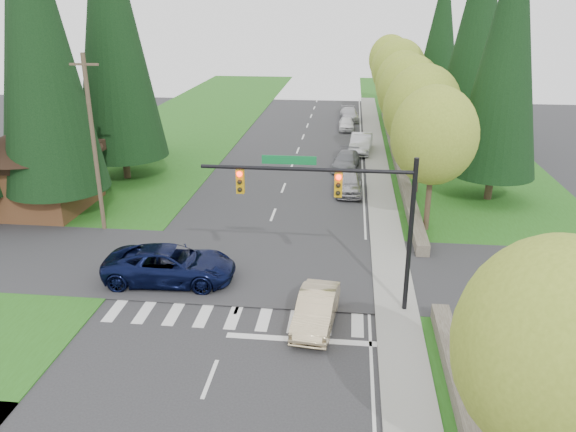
% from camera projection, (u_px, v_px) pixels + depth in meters
% --- Properties ---
extents(ground, '(120.00, 120.00, 0.00)m').
position_uv_depth(ground, '(217.00, 362.00, 20.74)').
color(ground, '#28282B').
rests_on(ground, ground).
extents(grass_east, '(14.00, 110.00, 0.06)m').
position_uv_depth(grass_east, '(472.00, 199.00, 37.96)').
color(grass_east, '#255717').
rests_on(grass_east, ground).
extents(grass_west, '(14.00, 110.00, 0.06)m').
position_uv_depth(grass_west, '(104.00, 186.00, 40.65)').
color(grass_west, '#255717').
rests_on(grass_west, ground).
extents(cross_street, '(120.00, 8.00, 0.10)m').
position_uv_depth(cross_street, '(253.00, 267.00, 28.17)').
color(cross_street, '#28282B').
rests_on(cross_street, ground).
extents(sidewalk_east, '(1.80, 80.00, 0.13)m').
position_uv_depth(sidewalk_east, '(380.00, 186.00, 40.44)').
color(sidewalk_east, gray).
rests_on(sidewalk_east, ground).
extents(curb_east, '(0.20, 80.00, 0.13)m').
position_uv_depth(curb_east, '(368.00, 186.00, 40.53)').
color(curb_east, gray).
rests_on(curb_east, ground).
extents(stone_wall_south, '(0.70, 14.00, 0.70)m').
position_uv_depth(stone_wall_south, '(472.00, 430.00, 16.94)').
color(stone_wall_south, '#4C4438').
rests_on(stone_wall_south, ground).
extents(stone_wall_north, '(0.70, 40.00, 0.70)m').
position_uv_depth(stone_wall_north, '(396.00, 155.00, 47.59)').
color(stone_wall_north, '#4C4438').
rests_on(stone_wall_north, ground).
extents(traffic_signal, '(8.70, 0.37, 6.80)m').
position_uv_depth(traffic_signal, '(342.00, 199.00, 22.69)').
color(traffic_signal, black).
rests_on(traffic_signal, ground).
extents(brown_building, '(8.40, 8.40, 5.40)m').
position_uv_depth(brown_building, '(34.00, 161.00, 35.11)').
color(brown_building, '#4C2D19').
rests_on(brown_building, ground).
extents(utility_pole, '(1.60, 0.24, 10.00)m').
position_uv_depth(utility_pole, '(94.00, 143.00, 31.04)').
color(utility_pole, '#473828').
rests_on(utility_pole, ground).
extents(decid_tree_0, '(4.80, 4.80, 8.37)m').
position_uv_depth(decid_tree_0, '(434.00, 136.00, 30.80)').
color(decid_tree_0, '#38281C').
rests_on(decid_tree_0, ground).
extents(decid_tree_1, '(5.20, 5.20, 8.80)m').
position_uv_depth(decid_tree_1, '(422.00, 110.00, 37.22)').
color(decid_tree_1, '#38281C').
rests_on(decid_tree_1, ground).
extents(decid_tree_2, '(5.00, 5.00, 8.82)m').
position_uv_depth(decid_tree_2, '(410.00, 92.00, 43.70)').
color(decid_tree_2, '#38281C').
rests_on(decid_tree_2, ground).
extents(decid_tree_3, '(5.00, 5.00, 8.55)m').
position_uv_depth(decid_tree_3, '(403.00, 83.00, 50.29)').
color(decid_tree_3, '#38281C').
rests_on(decid_tree_3, ground).
extents(decid_tree_4, '(5.40, 5.40, 9.18)m').
position_uv_depth(decid_tree_4, '(399.00, 70.00, 56.64)').
color(decid_tree_4, '#38281C').
rests_on(decid_tree_4, ground).
extents(decid_tree_5, '(4.80, 4.80, 8.30)m').
position_uv_depth(decid_tree_5, '(392.00, 68.00, 63.35)').
color(decid_tree_5, '#38281C').
rests_on(decid_tree_5, ground).
extents(decid_tree_6, '(5.20, 5.20, 8.86)m').
position_uv_depth(decid_tree_6, '(390.00, 59.00, 69.72)').
color(decid_tree_6, '#38281C').
rests_on(decid_tree_6, ground).
extents(decid_tree_south, '(4.60, 4.60, 7.92)m').
position_uv_depth(decid_tree_south, '(557.00, 351.00, 12.33)').
color(decid_tree_south, '#38281C').
rests_on(decid_tree_south, ground).
extents(conifer_w_a, '(6.12, 6.12, 19.80)m').
position_uv_depth(conifer_w_a, '(37.00, 34.00, 31.25)').
color(conifer_w_a, '#38281C').
rests_on(conifer_w_a, ground).
extents(conifer_w_b, '(5.44, 5.44, 17.80)m').
position_uv_depth(conifer_w_b, '(28.00, 47.00, 35.63)').
color(conifer_w_b, '#38281C').
rests_on(conifer_w_b, ground).
extents(conifer_w_c, '(6.46, 6.46, 20.80)m').
position_uv_depth(conifer_w_c, '(111.00, 21.00, 38.40)').
color(conifer_w_c, '#38281C').
rests_on(conifer_w_c, ground).
extents(conifer_w_e, '(5.78, 5.78, 18.80)m').
position_uv_depth(conifer_w_e, '(119.00, 32.00, 44.53)').
color(conifer_w_e, '#38281C').
rests_on(conifer_w_e, ground).
extents(conifer_e_a, '(5.44, 5.44, 17.80)m').
position_uv_depth(conifer_e_a, '(507.00, 49.00, 34.39)').
color(conifer_e_a, '#38281C').
rests_on(conifer_e_a, ground).
extents(conifer_e_b, '(6.12, 6.12, 19.80)m').
position_uv_depth(conifer_e_b, '(479.00, 24.00, 46.93)').
color(conifer_e_b, '#38281C').
rests_on(conifer_e_b, ground).
extents(conifer_e_c, '(5.10, 5.10, 16.80)m').
position_uv_depth(conifer_e_c, '(441.00, 34.00, 60.58)').
color(conifer_e_c, '#38281C').
rests_on(conifer_e_c, ground).
extents(sedan_champagne, '(1.88, 4.36, 1.40)m').
position_uv_depth(sedan_champagne, '(316.00, 309.00, 22.92)').
color(sedan_champagne, beige).
rests_on(sedan_champagne, ground).
extents(suv_navy, '(6.27, 3.12, 1.71)m').
position_uv_depth(suv_navy, '(170.00, 265.00, 26.48)').
color(suv_navy, black).
rests_on(suv_navy, ground).
extents(parked_car_a, '(1.80, 4.46, 1.52)m').
position_uv_depth(parked_car_a, '(349.00, 182.00, 38.94)').
color(parked_car_a, '#A2A1A5').
rests_on(parked_car_a, ground).
extents(parked_car_b, '(2.38, 4.77, 1.33)m').
position_uv_depth(parked_car_b, '(346.00, 161.00, 44.66)').
color(parked_car_b, slate).
rests_on(parked_car_b, ground).
extents(parked_car_c, '(2.20, 5.14, 1.65)m').
position_uv_depth(parked_car_c, '(361.00, 144.00, 49.40)').
color(parked_car_c, '#B6B6BB').
rests_on(parked_car_c, ground).
extents(parked_car_d, '(1.65, 3.84, 1.29)m').
position_uv_depth(parked_car_d, '(346.00, 124.00, 58.33)').
color(parked_car_d, white).
rests_on(parked_car_d, ground).
extents(parked_car_e, '(2.40, 4.91, 1.37)m').
position_uv_depth(parked_car_e, '(350.00, 114.00, 63.10)').
color(parked_car_e, '#B5B5BA').
rests_on(parked_car_e, ground).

